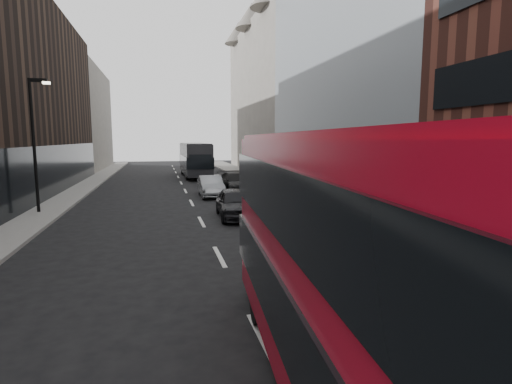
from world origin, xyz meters
TOP-DOWN VIEW (x-y plane):
  - sidewalk_right at (7.50, 25.00)m, footprint 3.00×80.00m
  - sidewalk_left at (-8.00, 25.00)m, footprint 2.00×80.00m
  - building_modern_block at (11.47, 21.00)m, footprint 5.03×22.00m
  - building_victorian at (11.38, 44.00)m, footprint 6.50×24.00m
  - building_left_mid at (-11.50, 30.00)m, footprint 5.00×24.00m
  - building_left_far at (-11.50, 52.00)m, footprint 5.00×20.00m
  - street_lamp at (-8.22, 18.00)m, footprint 1.06×0.22m
  - red_bus at (0.80, -0.48)m, footprint 3.31×10.35m
  - grey_bus at (1.81, 37.86)m, footprint 2.71×11.14m
  - car_a at (1.83, 14.67)m, footprint 2.00×4.54m
  - car_b at (1.57, 22.72)m, footprint 1.56×4.43m
  - car_c at (3.70, 24.00)m, footprint 2.57×5.49m

SIDE VIEW (x-z plane):
  - sidewalk_right at x=7.50m, z-range 0.00..0.15m
  - sidewalk_left at x=-8.00m, z-range 0.00..0.15m
  - car_b at x=1.57m, z-range 0.00..1.46m
  - car_a at x=1.83m, z-range 0.00..1.52m
  - car_c at x=3.70m, z-range 0.00..1.55m
  - grey_bus at x=1.81m, z-range 0.13..3.71m
  - red_bus at x=0.80m, z-range 0.23..4.35m
  - street_lamp at x=-8.22m, z-range 0.68..7.68m
  - building_left_far at x=-11.50m, z-range 0.00..13.00m
  - building_left_mid at x=-11.50m, z-range 0.00..14.00m
  - building_victorian at x=11.38m, z-range -0.84..20.16m
  - building_modern_block at x=11.47m, z-range -0.10..19.90m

